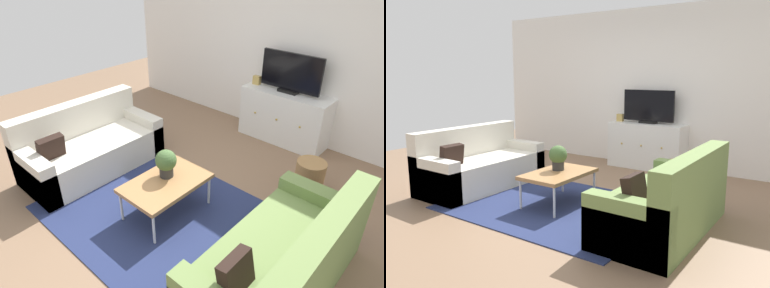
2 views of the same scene
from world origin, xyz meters
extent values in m
plane|color=#84664C|center=(0.00, 0.00, 0.00)|extent=(10.00, 10.00, 0.00)
cube|color=white|center=(0.00, 2.55, 1.35)|extent=(6.40, 0.12, 2.70)
cube|color=navy|center=(0.00, -0.15, 0.01)|extent=(2.50, 1.90, 0.01)
cube|color=beige|center=(-1.35, -0.10, 0.22)|extent=(0.83, 1.75, 0.43)
cube|color=beige|center=(-1.66, -0.10, 0.42)|extent=(0.20, 1.75, 0.85)
cube|color=beige|center=(-1.35, 0.69, 0.28)|extent=(0.83, 0.18, 0.56)
cube|color=beige|center=(-1.35, -0.89, 0.28)|extent=(0.83, 0.18, 0.56)
cube|color=black|center=(-1.30, -0.65, 0.55)|extent=(0.15, 0.30, 0.31)
cube|color=olive|center=(1.35, -0.10, 0.22)|extent=(0.83, 1.75, 0.43)
cube|color=olive|center=(1.66, -0.10, 0.42)|extent=(0.20, 1.75, 0.85)
cube|color=olive|center=(1.35, 0.69, 0.28)|extent=(0.83, 0.18, 0.56)
cube|color=black|center=(1.30, -0.65, 0.55)|extent=(0.16, 0.30, 0.31)
cube|color=#A37547|center=(-0.01, -0.07, 0.39)|extent=(0.59, 0.91, 0.04)
cylinder|color=silver|center=(-0.27, -0.49, 0.18)|extent=(0.03, 0.03, 0.37)
cylinder|color=silver|center=(0.24, -0.49, 0.18)|extent=(0.03, 0.03, 0.37)
cylinder|color=silver|center=(-0.27, 0.35, 0.18)|extent=(0.03, 0.03, 0.37)
cylinder|color=silver|center=(0.24, 0.35, 0.18)|extent=(0.03, 0.03, 0.37)
cylinder|color=#2D2D2D|center=(-0.08, 0.01, 0.47)|extent=(0.15, 0.15, 0.11)
sphere|color=#426033|center=(-0.08, 0.01, 0.61)|extent=(0.23, 0.23, 0.23)
cube|color=white|center=(0.09, 2.27, 0.38)|extent=(1.29, 0.44, 0.77)
sphere|color=#B79338|center=(-0.28, 2.04, 0.42)|extent=(0.03, 0.03, 0.03)
sphere|color=#B79338|center=(0.09, 2.04, 0.42)|extent=(0.03, 0.03, 0.03)
sphere|color=#B79338|center=(0.45, 2.04, 0.42)|extent=(0.03, 0.03, 0.03)
cube|color=black|center=(0.09, 2.29, 0.79)|extent=(0.28, 0.16, 0.04)
cube|color=black|center=(0.09, 2.29, 1.07)|extent=(0.90, 0.04, 0.52)
cube|color=tan|center=(-0.44, 2.27, 0.83)|extent=(0.11, 0.07, 0.13)
cylinder|color=#9E7547|center=(0.97, 1.32, 0.21)|extent=(0.34, 0.34, 0.41)
camera|label=1|loc=(2.16, -2.06, 2.52)|focal=31.87mm
camera|label=2|loc=(2.77, -3.69, 1.60)|focal=35.91mm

